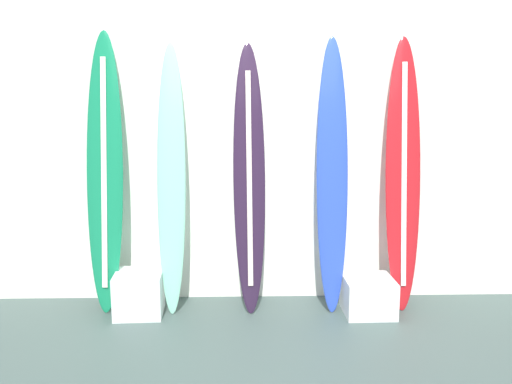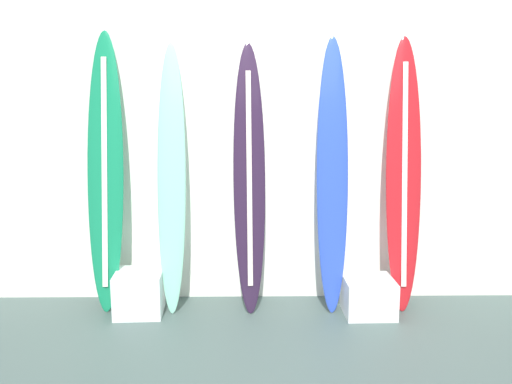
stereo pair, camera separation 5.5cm
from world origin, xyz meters
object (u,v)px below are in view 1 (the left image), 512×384
surfboard_crimson (403,176)px  display_block_center (139,293)px  surfboard_emerald (105,175)px  surfboard_charcoal (249,179)px  display_block_left (368,296)px  surfboard_cobalt (332,177)px  surfboard_seafoam (171,179)px

surfboard_crimson → display_block_center: size_ratio=5.64×
surfboard_emerald → surfboard_crimson: bearing=-0.2°
surfboard_charcoal → display_block_center: 1.26m
surfboard_crimson → display_block_center: (-2.10, -0.15, -0.91)m
display_block_left → surfboard_crimson: bearing=32.4°
surfboard_emerald → display_block_left: size_ratio=5.62×
surfboard_cobalt → display_block_left: bearing=-29.5°
surfboard_emerald → surfboard_seafoam: (0.52, -0.02, -0.03)m
surfboard_cobalt → display_block_center: size_ratio=5.63×
surfboard_emerald → display_block_center: (0.26, -0.16, -0.92)m
display_block_center → surfboard_seafoam: bearing=28.5°
surfboard_emerald → surfboard_crimson: surfboard_emerald is taller
surfboard_seafoam → surfboard_cobalt: surfboard_cobalt is taller
surfboard_seafoam → display_block_left: surfboard_seafoam is taller
surfboard_charcoal → surfboard_cobalt: (0.66, -0.01, 0.01)m
surfboard_seafoam → display_block_center: size_ratio=5.51×
surfboard_seafoam → surfboard_cobalt: size_ratio=0.98×
surfboard_emerald → display_block_center: bearing=-31.3°
surfboard_emerald → surfboard_seafoam: 0.52m
display_block_center → surfboard_emerald: bearing=148.7°
surfboard_charcoal → display_block_left: surfboard_charcoal is taller
surfboard_charcoal → surfboard_crimson: (1.23, 0.01, 0.01)m
display_block_center → surfboard_charcoal: bearing=9.1°
surfboard_emerald → surfboard_crimson: size_ratio=1.02×
surfboard_crimson → display_block_center: surfboard_crimson is taller
surfboard_charcoal → display_block_center: (-0.87, -0.14, -0.89)m
surfboard_charcoal → display_block_left: 1.33m
surfboard_cobalt → surfboard_seafoam: bearing=179.6°
surfboard_emerald → surfboard_charcoal: (1.14, -0.02, -0.03)m
surfboard_emerald → surfboard_charcoal: 1.14m
surfboard_emerald → surfboard_seafoam: surfboard_emerald is taller
surfboard_emerald → surfboard_cobalt: (1.79, -0.03, -0.02)m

